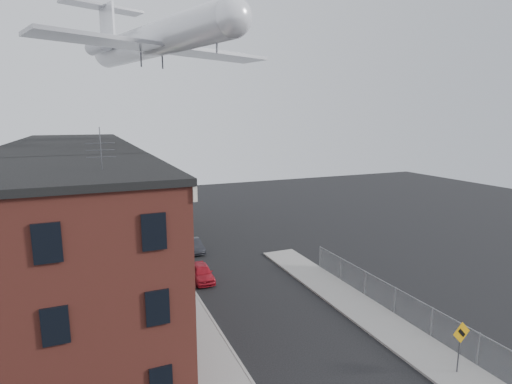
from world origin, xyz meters
TOP-DOWN VIEW (x-y plane):
  - sidewalk_left at (-5.50, 24.00)m, footprint 3.00×62.00m
  - sidewalk_right at (5.50, 6.00)m, footprint 3.00×26.00m
  - curb_left at (-4.05, 24.00)m, footprint 0.15×62.00m
  - curb_right at (4.05, 6.00)m, footprint 0.15×26.00m
  - corner_building at (-12.00, 7.00)m, footprint 10.31×12.30m
  - row_house_a at (-11.96, 16.50)m, footprint 11.98×7.00m
  - row_house_b at (-11.96, 23.50)m, footprint 11.98×7.00m
  - row_house_c at (-11.96, 30.50)m, footprint 11.98×7.00m
  - row_house_d at (-11.96, 37.50)m, footprint 11.98×7.00m
  - row_house_e at (-11.96, 44.50)m, footprint 11.98×7.00m
  - chainlink_fence at (7.00, 5.00)m, footprint 0.06×18.06m
  - warning_sign at (5.60, -1.03)m, footprint 1.10×0.11m
  - utility_pole at (-5.60, 18.00)m, footprint 1.80×0.26m
  - street_tree at (-5.27, 27.92)m, footprint 3.22×3.20m
  - car_near at (-2.93, 15.32)m, footprint 1.70×3.83m
  - car_mid at (-1.80, 22.30)m, footprint 1.43×3.71m
  - car_far at (-3.60, 37.03)m, footprint 2.00×4.68m
  - airplane at (-4.17, 26.05)m, footprint 22.21×25.43m

SIDE VIEW (x-z plane):
  - sidewalk_left at x=-5.50m, z-range 0.00..0.12m
  - sidewalk_right at x=5.50m, z-range 0.00..0.12m
  - curb_left at x=-4.05m, z-range 0.00..0.14m
  - curb_right at x=4.05m, z-range 0.00..0.14m
  - car_mid at x=-1.80m, z-range 0.00..1.21m
  - car_near at x=-2.93m, z-range 0.00..1.28m
  - car_far at x=-3.60m, z-range 0.00..1.34m
  - chainlink_fence at x=7.00m, z-range 0.05..1.95m
  - warning_sign at x=5.60m, z-range 0.48..3.28m
  - street_tree at x=-5.27m, z-range 0.85..6.05m
  - utility_pole at x=-5.60m, z-range 0.17..9.17m
  - row_house_a at x=-11.96m, z-range -0.02..10.28m
  - row_house_b at x=-11.96m, z-range -0.02..10.28m
  - row_house_c at x=-11.96m, z-range -0.02..10.28m
  - row_house_d at x=-11.96m, z-range -0.02..10.28m
  - row_house_e at x=-11.96m, z-range -0.02..10.28m
  - corner_building at x=-12.00m, z-range -0.91..11.24m
  - airplane at x=-4.17m, z-range 15.96..23.36m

